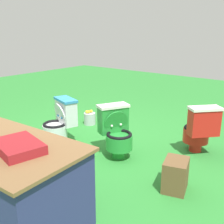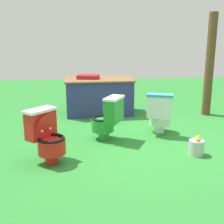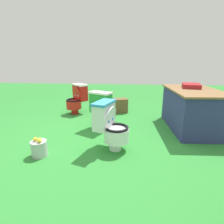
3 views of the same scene
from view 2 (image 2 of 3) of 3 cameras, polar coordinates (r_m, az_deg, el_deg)
ground at (r=4.91m, az=4.49°, el=-5.32°), size 14.00×14.00×0.00m
toilet_white at (r=5.14m, az=9.23°, el=-0.18°), size 0.53×0.59×0.73m
toilet_green at (r=4.78m, az=-0.82°, el=-1.12°), size 0.62×0.58×0.73m
toilet_red at (r=4.03m, az=-12.57°, el=-4.49°), size 0.63×0.63×0.73m
vendor_table at (r=6.43m, az=-2.57°, el=3.15°), size 1.50×0.93×0.85m
wooden_post at (r=6.55m, az=18.39°, el=8.60°), size 0.18×0.18×2.13m
small_crate at (r=5.14m, az=-12.88°, el=-2.62°), size 0.34×0.39×0.36m
lemon_bucket at (r=4.42m, az=16.02°, el=-6.55°), size 0.22×0.22×0.28m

